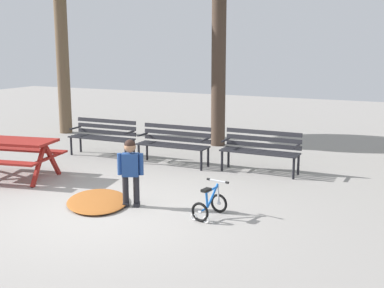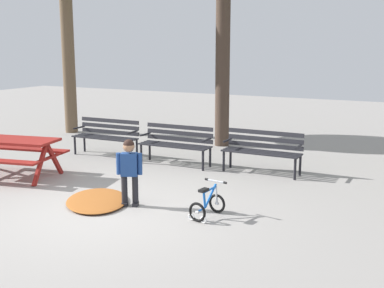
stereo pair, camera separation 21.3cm
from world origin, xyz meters
The scene contains 8 objects.
ground centered at (0.00, 0.00, 0.00)m, with size 36.00×36.00×0.00m, color gray.
picnic_table centered at (-2.86, 0.94, 0.59)m, with size 2.03×1.67×0.79m.
park_bench_far_left centered at (-2.38, 3.40, 0.51)m, with size 1.61×0.48×0.85m.
park_bench_left centered at (-0.48, 3.33, 0.51)m, with size 1.60×0.47×0.85m.
park_bench_right centered at (1.42, 3.50, 0.51)m, with size 1.60×0.46×0.85m.
child_standing centered at (0.23, 0.46, 0.65)m, with size 0.39×0.25×1.10m.
kids_bicycle centered at (1.58, 0.53, 0.20)m, with size 0.44×0.60×0.54m.
leaf_pile centered at (-0.36, 0.36, 0.04)m, with size 1.43×1.00×0.07m, color #9E5623.
Camera 2 is at (4.71, -6.11, 2.59)m, focal length 47.45 mm.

